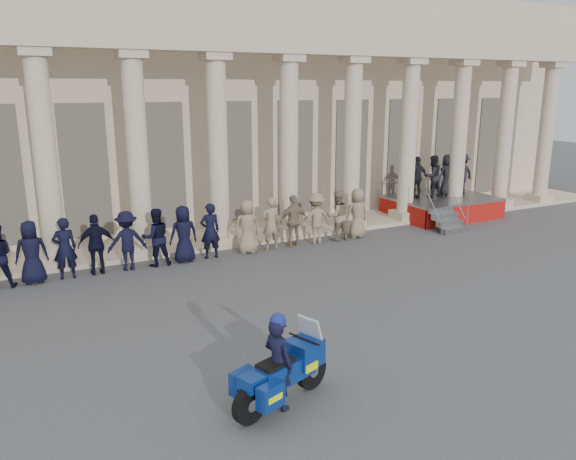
% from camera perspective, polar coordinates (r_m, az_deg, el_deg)
% --- Properties ---
extents(ground, '(90.00, 90.00, 0.00)m').
position_cam_1_polar(ground, '(11.83, 1.08, -11.96)').
color(ground, '#464648').
rests_on(ground, ground).
extents(building, '(40.00, 12.50, 9.00)m').
position_cam_1_polar(building, '(24.61, -15.72, 12.15)').
color(building, '#C4B193').
rests_on(building, ground).
extents(officer_rank, '(17.60, 0.67, 1.76)m').
position_cam_1_polar(officer_rank, '(16.97, -17.61, -1.25)').
color(officer_rank, black).
rests_on(officer_rank, ground).
extents(reviewing_stand, '(4.15, 4.00, 2.54)m').
position_cam_1_polar(reviewing_stand, '(24.04, 15.47, 4.50)').
color(reviewing_stand, gray).
rests_on(reviewing_stand, ground).
extents(motorcycle, '(2.08, 1.20, 1.38)m').
position_cam_1_polar(motorcycle, '(9.72, -0.52, -14.21)').
color(motorcycle, black).
rests_on(motorcycle, ground).
extents(rider, '(0.56, 0.68, 1.69)m').
position_cam_1_polar(rider, '(9.52, -1.02, -13.16)').
color(rider, black).
rests_on(rider, ground).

